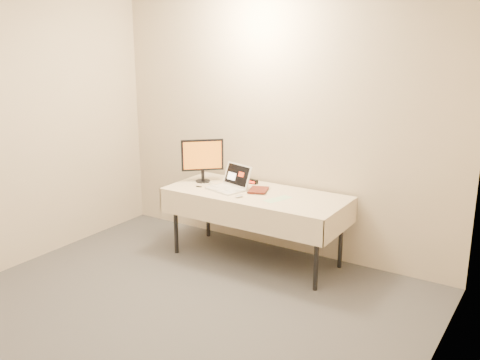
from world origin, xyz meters
The scene contains 10 objects.
ground centered at (0.00, 0.00, 0.00)m, with size 5.00×5.00×0.00m, color #3A3A3E.
back_wall centered at (0.00, 2.50, 1.35)m, with size 4.00×0.10×2.70m, color beige.
table centered at (0.00, 2.05, 0.68)m, with size 1.86×0.81×0.74m.
laptop centered at (-0.29, 2.02, 0.80)m, with size 0.44×0.43×0.25m.
monitor centered at (-0.70, 2.09, 1.01)m, with size 0.35×0.33×0.47m.
book centered at (-0.09, 2.06, 0.86)m, with size 0.18×0.02×0.25m, color maroon.
alarm_clock centered at (-0.20, 2.32, 0.76)m, with size 0.11×0.05×0.05m.
clicker centered at (-0.05, 1.81, 0.75)m, with size 0.05×0.10×0.02m, color silver.
paper_form centered at (0.30, 1.96, 0.74)m, with size 0.12×0.30×0.00m, color #B1DEB1.
usb_dongle centered at (-0.61, 1.90, 0.74)m, with size 0.06×0.02×0.01m, color black.
Camera 1 is at (2.65, -2.44, 2.29)m, focal length 40.00 mm.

